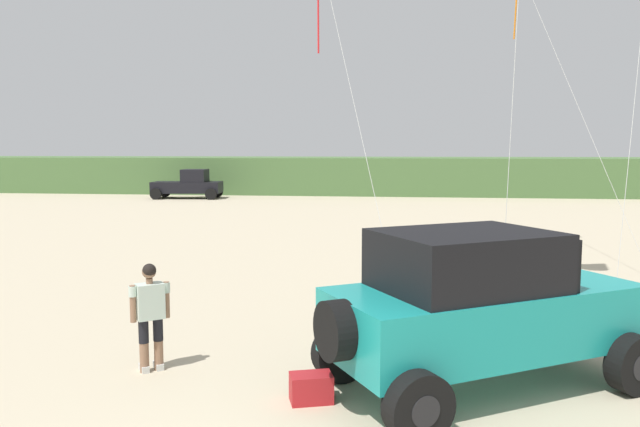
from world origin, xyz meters
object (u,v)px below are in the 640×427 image
object	(u,v)px
jeep	(481,305)
cooler_box	(311,388)
distant_pickup	(189,185)
person_watching	(150,311)

from	to	relation	value
jeep	cooler_box	world-z (taller)	jeep
jeep	cooler_box	bearing A→B (deg)	-161.23
jeep	distant_pickup	world-z (taller)	jeep
jeep	cooler_box	distance (m)	2.63
person_watching	cooler_box	bearing A→B (deg)	-17.85
jeep	distant_pickup	xyz separation A→B (m)	(-15.26, 31.57, -0.26)
jeep	distant_pickup	distance (m)	35.06
cooler_box	distant_pickup	distance (m)	34.86
jeep	cooler_box	xyz separation A→B (m)	(-2.30, -0.78, -1.01)
person_watching	cooler_box	size ratio (longest dim) A/B	2.98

